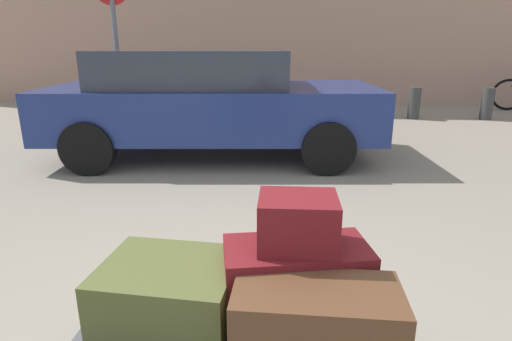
{
  "coord_description": "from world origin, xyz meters",
  "views": [
    {
      "loc": [
        0.18,
        -1.48,
        1.52
      ],
      "look_at": [
        0.0,
        1.2,
        0.69
      ],
      "focal_mm": 29.3,
      "sensor_mm": 36.0,
      "label": 1
    }
  ],
  "objects_px": {
    "parked_car": "(209,101)",
    "duffel_bag_maroon_topmost_pile": "(298,222)",
    "duffel_bag_brown_center": "(316,325)",
    "no_parking_sign": "(116,40)",
    "bollard_kerb_mid": "(487,104)",
    "duffel_bag_maroon_rear_right": "(296,281)",
    "suitcase_olive_front_right": "(169,292)",
    "bollard_kerb_near": "(414,103)"
  },
  "relations": [
    {
      "from": "suitcase_olive_front_right",
      "to": "bollard_kerb_near",
      "type": "bearing_deg",
      "value": 71.77
    },
    {
      "from": "duffel_bag_maroon_rear_right",
      "to": "bollard_kerb_near",
      "type": "relative_size",
      "value": 0.97
    },
    {
      "from": "suitcase_olive_front_right",
      "to": "bollard_kerb_near",
      "type": "relative_size",
      "value": 0.89
    },
    {
      "from": "duffel_bag_brown_center",
      "to": "suitcase_olive_front_right",
      "type": "bearing_deg",
      "value": 163.0
    },
    {
      "from": "suitcase_olive_front_right",
      "to": "parked_car",
      "type": "height_order",
      "value": "parked_car"
    },
    {
      "from": "duffel_bag_brown_center",
      "to": "parked_car",
      "type": "bearing_deg",
      "value": 106.82
    },
    {
      "from": "duffel_bag_brown_center",
      "to": "duffel_bag_maroon_topmost_pile",
      "type": "height_order",
      "value": "duffel_bag_maroon_topmost_pile"
    },
    {
      "from": "duffel_bag_maroon_topmost_pile",
      "to": "bollard_kerb_near",
      "type": "relative_size",
      "value": 0.51
    },
    {
      "from": "parked_car",
      "to": "suitcase_olive_front_right",
      "type": "bearing_deg",
      "value": -82.68
    },
    {
      "from": "suitcase_olive_front_right",
      "to": "duffel_bag_maroon_topmost_pile",
      "type": "height_order",
      "value": "duffel_bag_maroon_topmost_pile"
    },
    {
      "from": "suitcase_olive_front_right",
      "to": "no_parking_sign",
      "type": "xyz_separation_m",
      "value": [
        -1.97,
        4.64,
        1.07
      ]
    },
    {
      "from": "parked_car",
      "to": "no_parking_sign",
      "type": "xyz_separation_m",
      "value": [
        -1.45,
        0.61,
        0.79
      ]
    },
    {
      "from": "duffel_bag_maroon_topmost_pile",
      "to": "suitcase_olive_front_right",
      "type": "bearing_deg",
      "value": -173.57
    },
    {
      "from": "parked_car",
      "to": "duffel_bag_maroon_rear_right",
      "type": "bearing_deg",
      "value": -74.92
    },
    {
      "from": "suitcase_olive_front_right",
      "to": "duffel_bag_maroon_rear_right",
      "type": "bearing_deg",
      "value": 11.88
    },
    {
      "from": "suitcase_olive_front_right",
      "to": "parked_car",
      "type": "bearing_deg",
      "value": 102.73
    },
    {
      "from": "bollard_kerb_mid",
      "to": "bollard_kerb_near",
      "type": "bearing_deg",
      "value": 180.0
    },
    {
      "from": "duffel_bag_maroon_topmost_pile",
      "to": "parked_car",
      "type": "xyz_separation_m",
      "value": [
        -1.07,
        3.97,
        -0.03
      ]
    },
    {
      "from": "suitcase_olive_front_right",
      "to": "bollard_kerb_near",
      "type": "xyz_separation_m",
      "value": [
        3.15,
        7.21,
        -0.15
      ]
    },
    {
      "from": "suitcase_olive_front_right",
      "to": "bollard_kerb_mid",
      "type": "xyz_separation_m",
      "value": [
        4.6,
        7.21,
        -0.15
      ]
    },
    {
      "from": "duffel_bag_brown_center",
      "to": "duffel_bag_maroon_topmost_pile",
      "type": "relative_size",
      "value": 1.9
    },
    {
      "from": "duffel_bag_maroon_rear_right",
      "to": "parked_car",
      "type": "height_order",
      "value": "parked_car"
    },
    {
      "from": "duffel_bag_maroon_topmost_pile",
      "to": "parked_car",
      "type": "bearing_deg",
      "value": 105.04
    },
    {
      "from": "suitcase_olive_front_right",
      "to": "bollard_kerb_mid",
      "type": "distance_m",
      "value": 8.55
    },
    {
      "from": "bollard_kerb_near",
      "to": "duffel_bag_maroon_topmost_pile",
      "type": "bearing_deg",
      "value": -110.02
    },
    {
      "from": "duffel_bag_maroon_topmost_pile",
      "to": "no_parking_sign",
      "type": "relative_size",
      "value": 0.13
    },
    {
      "from": "duffel_bag_maroon_topmost_pile",
      "to": "bollard_kerb_near",
      "type": "bearing_deg",
      "value": 69.94
    },
    {
      "from": "duffel_bag_brown_center",
      "to": "no_parking_sign",
      "type": "bearing_deg",
      "value": 119.9
    },
    {
      "from": "duffel_bag_maroon_rear_right",
      "to": "bollard_kerb_near",
      "type": "height_order",
      "value": "duffel_bag_maroon_rear_right"
    },
    {
      "from": "duffel_bag_brown_center",
      "to": "bollard_kerb_near",
      "type": "relative_size",
      "value": 0.97
    },
    {
      "from": "parked_car",
      "to": "bollard_kerb_near",
      "type": "xyz_separation_m",
      "value": [
        3.67,
        3.17,
        -0.44
      ]
    },
    {
      "from": "duffel_bag_maroon_rear_right",
      "to": "bollard_kerb_near",
      "type": "bearing_deg",
      "value": 59.82
    },
    {
      "from": "parked_car",
      "to": "bollard_kerb_near",
      "type": "distance_m",
      "value": 4.87
    },
    {
      "from": "bollard_kerb_mid",
      "to": "duffel_bag_brown_center",
      "type": "bearing_deg",
      "value": -118.21
    },
    {
      "from": "parked_car",
      "to": "duffel_bag_maroon_topmost_pile",
      "type": "bearing_deg",
      "value": -74.92
    },
    {
      "from": "parked_car",
      "to": "bollard_kerb_near",
      "type": "relative_size",
      "value": 6.86
    },
    {
      "from": "suitcase_olive_front_right",
      "to": "bollard_kerb_mid",
      "type": "relative_size",
      "value": 0.89
    },
    {
      "from": "suitcase_olive_front_right",
      "to": "duffel_bag_brown_center",
      "type": "relative_size",
      "value": 0.92
    },
    {
      "from": "duffel_bag_brown_center",
      "to": "duffel_bag_maroon_rear_right",
      "type": "bearing_deg",
      "value": 106.04
    },
    {
      "from": "bollard_kerb_near",
      "to": "bollard_kerb_mid",
      "type": "relative_size",
      "value": 1.0
    },
    {
      "from": "suitcase_olive_front_right",
      "to": "duffel_bag_brown_center",
      "type": "distance_m",
      "value": 0.66
    },
    {
      "from": "duffel_bag_maroon_rear_right",
      "to": "bollard_kerb_near",
      "type": "xyz_separation_m",
      "value": [
        2.6,
        7.14,
        -0.19
      ]
    }
  ]
}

